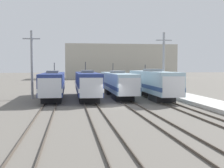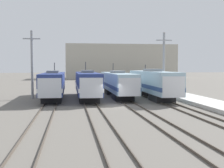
% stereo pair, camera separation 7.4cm
% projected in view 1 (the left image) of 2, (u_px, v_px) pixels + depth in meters
% --- Properties ---
extents(ground_plane, '(400.00, 400.00, 0.00)m').
position_uv_depth(ground_plane, '(112.00, 106.00, 35.82)').
color(ground_plane, '#666059').
extents(rail_pair_far_left, '(1.51, 120.00, 0.15)m').
position_uv_depth(rail_pair_far_left, '(49.00, 106.00, 34.85)').
color(rail_pair_far_left, '#4C4238').
rests_on(rail_pair_far_left, ground_plane).
extents(rail_pair_center_left, '(1.51, 120.00, 0.15)m').
position_uv_depth(rail_pair_center_left, '(91.00, 106.00, 35.49)').
color(rail_pair_center_left, '#4C4238').
rests_on(rail_pair_center_left, ground_plane).
extents(rail_pair_center_right, '(1.51, 120.00, 0.15)m').
position_uv_depth(rail_pair_center_right, '(132.00, 105.00, 36.13)').
color(rail_pair_center_right, '#4C4238').
rests_on(rail_pair_center_right, ground_plane).
extents(rail_pair_far_right, '(1.51, 120.00, 0.15)m').
position_uv_depth(rail_pair_far_right, '(171.00, 104.00, 36.77)').
color(rail_pair_far_right, '#4C4238').
rests_on(rail_pair_far_right, ground_plane).
extents(locomotive_far_left, '(2.95, 16.87, 5.11)m').
position_uv_depth(locomotive_far_left, '(53.00, 84.00, 43.12)').
color(locomotive_far_left, black).
rests_on(locomotive_far_left, ground_plane).
extents(locomotive_center_left, '(2.92, 17.42, 5.24)m').
position_uv_depth(locomotive_center_left, '(87.00, 84.00, 43.28)').
color(locomotive_center_left, black).
rests_on(locomotive_center_left, ground_plane).
extents(locomotive_center_right, '(2.94, 20.02, 5.08)m').
position_uv_depth(locomotive_center_right, '(118.00, 83.00, 46.66)').
color(locomotive_center_right, '#232326').
rests_on(locomotive_center_right, ground_plane).
extents(locomotive_far_right, '(2.96, 18.96, 4.82)m').
position_uv_depth(locomotive_far_right, '(153.00, 83.00, 44.53)').
color(locomotive_far_right, '#232326').
rests_on(locomotive_far_right, ground_plane).
extents(catenary_tower_left, '(2.41, 0.35, 9.58)m').
position_uv_depth(catenary_tower_left, '(32.00, 63.00, 43.85)').
color(catenary_tower_left, gray).
rests_on(catenary_tower_left, ground_plane).
extents(catenary_tower_right, '(2.41, 0.35, 9.58)m').
position_uv_depth(catenary_tower_right, '(164.00, 64.00, 46.46)').
color(catenary_tower_right, gray).
rests_on(catenary_tower_right, ground_plane).
extents(platform, '(4.00, 120.00, 0.42)m').
position_uv_depth(platform, '(206.00, 103.00, 37.36)').
color(platform, beige).
rests_on(platform, ground_plane).
extents(depot_building, '(42.34, 15.13, 13.00)m').
position_uv_depth(depot_building, '(119.00, 62.00, 123.25)').
color(depot_building, '#B2AD9E').
rests_on(depot_building, ground_plane).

